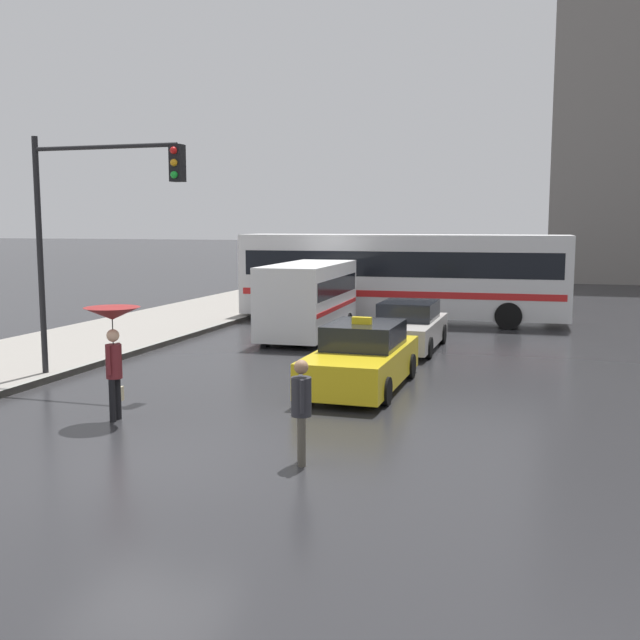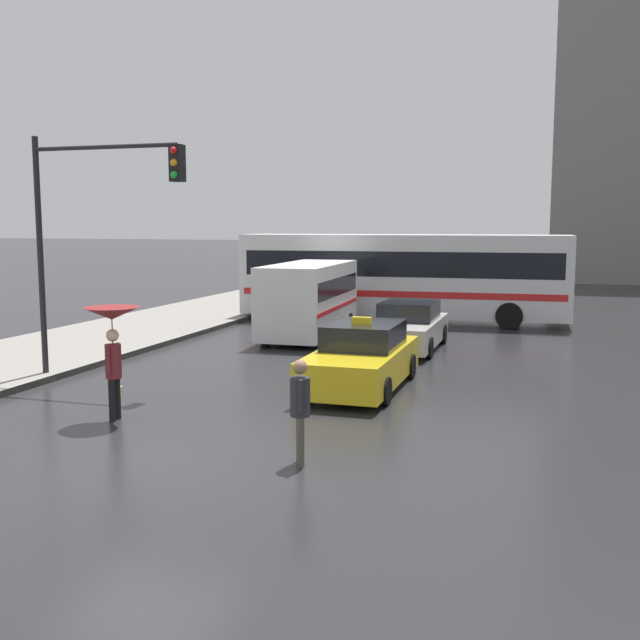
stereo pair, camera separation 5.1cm
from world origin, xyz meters
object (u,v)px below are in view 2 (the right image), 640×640
pedestrian_man (300,403)px  sedan_red (408,327)px  traffic_light (94,211)px  city_bus (403,274)px  taxi (362,359)px  pedestrian_with_umbrella (112,330)px  ambulance_van (309,296)px

pedestrian_man → sedan_red: bearing=160.6°
pedestrian_man → traffic_light: (-6.42, 4.24, 3.03)m
city_bus → traffic_light: 14.11m
taxi → pedestrian_with_umbrella: (-3.80, -4.15, 1.07)m
sedan_red → taxi: bearing=90.1°
city_bus → pedestrian_man: city_bus is taller
sedan_red → pedestrian_with_umbrella: bearing=68.8°
pedestrian_with_umbrella → sedan_red: bearing=-25.5°
ambulance_van → pedestrian_with_umbrella: size_ratio=2.62×
pedestrian_with_umbrella → traffic_light: 4.22m
taxi → city_bus: (-1.41, 11.83, 1.16)m
ambulance_van → taxi: bearing=114.6°
ambulance_van → city_bus: (2.18, 4.76, 0.50)m
taxi → city_bus: city_bus is taller
ambulance_van → city_bus: 5.26m
pedestrian_with_umbrella → pedestrian_man: size_ratio=1.31×
sedan_red → pedestrian_man: size_ratio=2.69×
city_bus → pedestrian_with_umbrella: size_ratio=5.70×
city_bus → traffic_light: (-4.59, -13.17, 2.17)m
pedestrian_man → traffic_light: traffic_light is taller
ambulance_van → city_bus: city_bus is taller
pedestrian_with_umbrella → pedestrian_man: (4.23, -1.43, -0.77)m
sedan_red → city_bus: (-1.40, 6.18, 1.19)m
sedan_red → ambulance_van: bearing=-21.7°
taxi → traffic_light: size_ratio=0.80×
sedan_red → traffic_light: traffic_light is taller
ambulance_van → city_bus: size_ratio=0.46×
sedan_red → traffic_light: size_ratio=0.78×
pedestrian_with_umbrella → pedestrian_man: bearing=-113.1°
city_bus → pedestrian_with_umbrella: city_bus is taller
taxi → traffic_light: 6.99m
ambulance_van → pedestrian_man: bearing=105.3°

